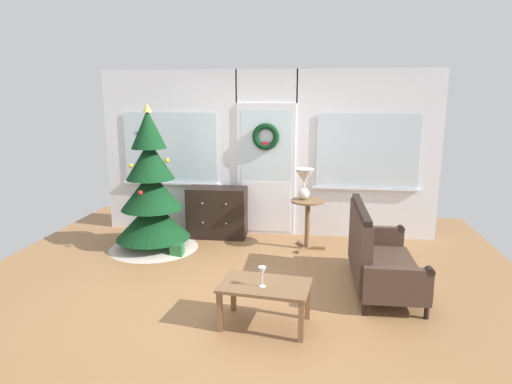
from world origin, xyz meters
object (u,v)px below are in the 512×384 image
gift_box (177,250)px  wine_glass (262,272)px  table_lamp (304,180)px  coffee_table (265,290)px  side_table (308,215)px  christmas_tree (152,198)px  settee_sofa (376,256)px  dresser_cabinet (217,212)px

gift_box → wine_glass: bearing=-51.8°
table_lamp → coffee_table: 2.39m
coffee_table → side_table: bearing=81.3°
christmas_tree → settee_sofa: christmas_tree is taller
christmas_tree → wine_glass: (1.83, -2.04, -0.18)m
dresser_cabinet → side_table: 1.46m
dresser_cabinet → settee_sofa: 2.73m
table_lamp → christmas_tree: bearing=-172.0°
christmas_tree → dresser_cabinet: size_ratio=2.27×
table_lamp → gift_box: table_lamp is taller
dresser_cabinet → gift_box: size_ratio=5.33×
wine_glass → gift_box: (-1.40, 1.78, -0.47)m
table_lamp → settee_sofa: bearing=-55.6°
christmas_tree → side_table: size_ratio=2.87×
settee_sofa → wine_glass: 1.60m
dresser_cabinet → table_lamp: size_ratio=2.06×
coffee_table → wine_glass: size_ratio=4.58×
christmas_tree → gift_box: size_ratio=12.09×
christmas_tree → coffee_table: christmas_tree is taller
table_lamp → coffee_table: table_lamp is taller
christmas_tree → table_lamp: christmas_tree is taller
christmas_tree → wine_glass: 2.75m
dresser_cabinet → table_lamp: table_lamp is taller
dresser_cabinet → christmas_tree: bearing=-140.5°
wine_glass → table_lamp: bearing=82.6°
settee_sofa → coffee_table: bearing=-138.4°
wine_glass → gift_box: 2.31m
settee_sofa → christmas_tree: bearing=162.2°
side_table → christmas_tree: bearing=-173.2°
side_table → gift_box: bearing=-163.4°
coffee_table → settee_sofa: bearing=41.6°
coffee_table → gift_box: 2.24m
settee_sofa → gift_box: (-2.57, 0.70, -0.29)m
coffee_table → wine_glass: 0.21m
side_table → coffee_table: side_table is taller
side_table → wine_glass: 2.33m
christmas_tree → wine_glass: size_ratio=10.56×
dresser_cabinet → coffee_table: bearing=-68.2°
dresser_cabinet → wine_glass: dresser_cabinet is taller
christmas_tree → side_table: bearing=6.8°
table_lamp → gift_box: (-1.70, -0.57, -0.92)m
coffee_table → table_lamp: bearing=82.9°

